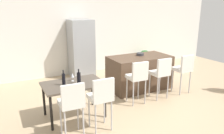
# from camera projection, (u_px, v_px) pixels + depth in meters

# --- Properties ---
(ground_plane) EXTENTS (10.00, 10.00, 0.00)m
(ground_plane) POSITION_uv_depth(u_px,v_px,m) (141.00, 99.00, 5.61)
(ground_plane) COLOR tan
(back_wall) EXTENTS (10.00, 0.12, 2.90)m
(back_wall) POSITION_uv_depth(u_px,v_px,m) (94.00, 30.00, 7.68)
(back_wall) COLOR silver
(back_wall) RESTS_ON ground_plane
(kitchen_island) EXTENTS (1.69, 0.91, 0.92)m
(kitchen_island) POSITION_uv_depth(u_px,v_px,m) (139.00, 72.00, 6.22)
(kitchen_island) COLOR #4C3828
(kitchen_island) RESTS_ON ground_plane
(bar_chair_left) EXTENTS (0.43, 0.43, 1.05)m
(bar_chair_left) POSITION_uv_depth(u_px,v_px,m) (138.00, 76.00, 5.17)
(bar_chair_left) COLOR silver
(bar_chair_left) RESTS_ON ground_plane
(bar_chair_middle) EXTENTS (0.40, 0.40, 1.05)m
(bar_chair_middle) POSITION_uv_depth(u_px,v_px,m) (161.00, 72.00, 5.47)
(bar_chair_middle) COLOR silver
(bar_chair_middle) RESTS_ON ground_plane
(bar_chair_right) EXTENTS (0.40, 0.40, 1.05)m
(bar_chair_right) POSITION_uv_depth(u_px,v_px,m) (184.00, 68.00, 5.81)
(bar_chair_right) COLOR silver
(bar_chair_right) RESTS_ON ground_plane
(dining_table) EXTENTS (1.23, 0.80, 0.74)m
(dining_table) POSITION_uv_depth(u_px,v_px,m) (74.00, 87.00, 4.58)
(dining_table) COLOR #4C4238
(dining_table) RESTS_ON ground_plane
(dining_chair_near) EXTENTS (0.41, 0.41, 1.05)m
(dining_chair_near) POSITION_uv_depth(u_px,v_px,m) (72.00, 102.00, 3.80)
(dining_chair_near) COLOR silver
(dining_chair_near) RESTS_ON ground_plane
(dining_chair_far) EXTENTS (0.41, 0.41, 1.05)m
(dining_chair_far) POSITION_uv_depth(u_px,v_px,m) (101.00, 96.00, 4.04)
(dining_chair_far) COLOR silver
(dining_chair_far) RESTS_ON ground_plane
(wine_bottle_right) EXTENTS (0.07, 0.07, 0.32)m
(wine_bottle_right) POSITION_uv_depth(u_px,v_px,m) (64.00, 79.00, 4.41)
(wine_bottle_right) COLOR black
(wine_bottle_right) RESTS_ON dining_table
(wine_bottle_far) EXTENTS (0.08, 0.08, 0.31)m
(wine_bottle_far) POSITION_uv_depth(u_px,v_px,m) (79.00, 78.00, 4.49)
(wine_bottle_far) COLOR black
(wine_bottle_far) RESTS_ON dining_table
(wine_glass_left) EXTENTS (0.07, 0.07, 0.17)m
(wine_glass_left) POSITION_uv_depth(u_px,v_px,m) (63.00, 74.00, 4.73)
(wine_glass_left) COLOR silver
(wine_glass_left) RESTS_ON dining_table
(wine_glass_middle) EXTENTS (0.07, 0.07, 0.17)m
(wine_glass_middle) POSITION_uv_depth(u_px,v_px,m) (72.00, 75.00, 4.66)
(wine_glass_middle) COLOR silver
(wine_glass_middle) RESTS_ON dining_table
(refrigerator) EXTENTS (0.72, 0.68, 1.84)m
(refrigerator) POSITION_uv_depth(u_px,v_px,m) (81.00, 49.00, 7.16)
(refrigerator) COLOR #939699
(refrigerator) RESTS_ON ground_plane
(fruit_bowl) EXTENTS (0.20, 0.20, 0.07)m
(fruit_bowl) POSITION_uv_depth(u_px,v_px,m) (140.00, 54.00, 6.21)
(fruit_bowl) COLOR #333338
(fruit_bowl) RESTS_ON kitchen_island
(potted_plant) EXTENTS (0.44, 0.44, 0.63)m
(potted_plant) POSITION_uv_depth(u_px,v_px,m) (145.00, 57.00, 8.41)
(potted_plant) COLOR beige
(potted_plant) RESTS_ON ground_plane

